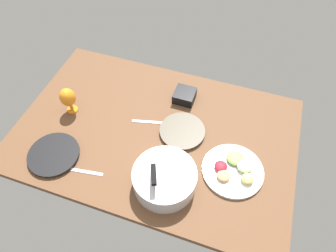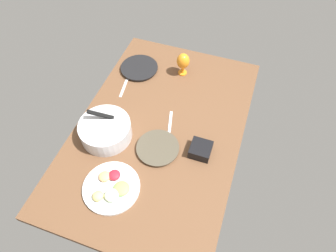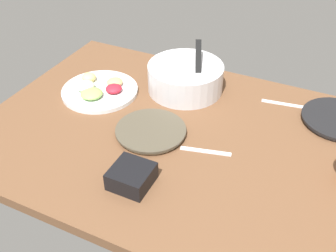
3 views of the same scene
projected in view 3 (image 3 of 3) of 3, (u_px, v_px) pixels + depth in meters
ground_plane at (193, 142)px, 147.81cm from camera, size 160.00×104.00×4.00cm
dinner_plate_left at (151, 131)px, 147.87cm from camera, size 26.26×26.26×2.31cm
mixing_bowl at (185, 77)px, 169.38cm from camera, size 31.94×31.94×19.29cm
fruit_platter at (99, 90)px, 169.76cm from camera, size 32.20×32.20×5.52cm
square_bowl_black at (132, 175)px, 126.31cm from camera, size 12.62×12.62×6.26cm
fork_by_left_plate at (206, 151)px, 140.49cm from camera, size 17.91×6.05×0.60cm
fork_by_right_plate at (284, 104)px, 163.79cm from camera, size 18.07×4.34×0.60cm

